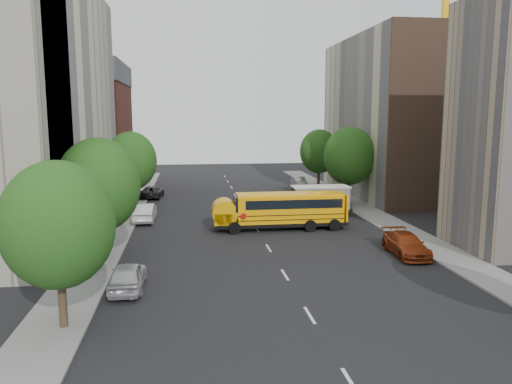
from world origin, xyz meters
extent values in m
plane|color=black|center=(0.00, 0.00, 0.00)|extent=(120.00, 120.00, 0.00)
cube|color=slate|center=(-11.50, 5.00, 0.06)|extent=(3.00, 80.00, 0.12)
cube|color=slate|center=(11.50, 5.00, 0.06)|extent=(3.00, 80.00, 0.12)
cube|color=silver|center=(0.00, 10.00, 0.01)|extent=(0.15, 64.00, 0.01)
cube|color=beige|center=(-18.00, 6.00, 10.00)|extent=(10.00, 26.00, 20.00)
cube|color=maroon|center=(-18.00, 28.00, 6.50)|extent=(10.00, 15.00, 13.00)
cube|color=beige|center=(18.00, 20.00, 9.00)|extent=(10.00, 22.00, 18.00)
cube|color=brown|center=(18.00, 9.00, 9.00)|extent=(10.10, 0.30, 18.00)
cylinder|color=yellow|center=(28.00, 28.00, 17.50)|extent=(1.00, 1.00, 35.00)
cylinder|color=#38281C|center=(-11.00, -14.00, 1.35)|extent=(0.36, 0.36, 2.70)
ellipsoid|color=#1C4312|center=(-11.00, -14.00, 4.65)|extent=(4.80, 4.80, 5.52)
cylinder|color=#38281C|center=(-11.00, -4.00, 1.44)|extent=(0.36, 0.36, 2.88)
ellipsoid|color=#1C4312|center=(-11.00, -4.00, 4.96)|extent=(5.12, 5.12, 5.89)
cylinder|color=#38281C|center=(-11.00, 14.00, 1.40)|extent=(0.36, 0.36, 2.81)
ellipsoid|color=#1C4312|center=(-11.00, 14.00, 4.84)|extent=(4.99, 4.99, 5.74)
cylinder|color=#38281C|center=(11.00, 14.00, 1.48)|extent=(0.36, 0.36, 2.95)
ellipsoid|color=#1C4312|center=(11.00, 14.00, 5.08)|extent=(5.25, 5.25, 6.04)
cylinder|color=#38281C|center=(11.00, 26.00, 1.37)|extent=(0.36, 0.36, 2.74)
ellipsoid|color=#1C4312|center=(11.00, 26.00, 4.71)|extent=(4.86, 4.86, 5.59)
cube|color=black|center=(1.93, 3.75, 0.53)|extent=(10.72, 2.45, 0.29)
cube|color=#FFA805|center=(2.60, 3.75, 1.77)|extent=(8.61, 2.40, 2.20)
cube|color=#FFA805|center=(-2.47, 3.74, 1.10)|extent=(1.72, 2.20, 0.96)
cube|color=black|center=(-1.47, 3.74, 2.25)|extent=(0.48, 2.20, 1.15)
cube|color=#FFA805|center=(2.60, 3.75, 2.89)|extent=(8.61, 2.21, 0.13)
cube|color=black|center=(2.79, 3.75, 2.25)|extent=(7.85, 2.46, 0.72)
cube|color=black|center=(2.60, 3.75, 1.00)|extent=(8.61, 2.46, 0.06)
cube|color=black|center=(2.60, 3.75, 1.39)|extent=(8.61, 2.46, 0.06)
cube|color=#FFA805|center=(6.95, 3.75, 1.77)|extent=(0.15, 2.39, 2.20)
cube|color=#FFA805|center=(0.02, 3.75, 2.98)|extent=(0.57, 0.57, 0.10)
cube|color=#FFA805|center=(4.80, 3.75, 2.98)|extent=(0.57, 0.57, 0.10)
cylinder|color=#FFA805|center=(-2.47, 3.74, 1.58)|extent=(2.01, 2.20, 2.01)
cylinder|color=red|center=(-1.13, 2.45, 1.43)|extent=(0.48, 0.04, 0.48)
cylinder|color=black|center=(-1.80, 2.55, 0.48)|extent=(0.96, 0.29, 0.96)
cylinder|color=black|center=(-1.80, 4.94, 0.48)|extent=(0.96, 0.29, 0.96)
cylinder|color=black|center=(4.03, 2.55, 0.48)|extent=(0.96, 0.29, 0.96)
cylinder|color=black|center=(4.03, 4.95, 0.48)|extent=(0.96, 0.29, 0.96)
cylinder|color=black|center=(5.95, 2.56, 0.48)|extent=(0.96, 0.29, 0.96)
cylinder|color=black|center=(5.95, 4.95, 0.48)|extent=(0.96, 0.29, 0.96)
cube|color=black|center=(6.05, 8.59, 0.55)|extent=(6.57, 2.21, 0.33)
cube|color=silver|center=(6.59, 8.59, 1.69)|extent=(5.04, 2.10, 1.97)
cube|color=silver|center=(3.64, 8.58, 1.37)|extent=(1.54, 2.08, 1.31)
cube|color=silver|center=(6.59, 8.59, 2.73)|extent=(5.26, 2.21, 0.13)
cylinder|color=black|center=(3.64, 7.49, 0.46)|extent=(0.92, 0.28, 0.92)
cylinder|color=black|center=(3.64, 9.67, 0.46)|extent=(0.92, 0.28, 0.92)
cylinder|color=black|center=(6.27, 7.50, 0.46)|extent=(0.92, 0.28, 0.92)
cylinder|color=black|center=(6.26, 9.68, 0.46)|extent=(0.92, 0.28, 0.92)
cylinder|color=black|center=(8.67, 7.51, 0.46)|extent=(0.92, 0.28, 0.92)
cylinder|color=black|center=(8.67, 9.69, 0.46)|extent=(0.92, 0.28, 0.92)
imported|color=#B0AEB5|center=(-8.80, -9.31, 0.75)|extent=(1.83, 4.44, 1.51)
imported|color=silver|center=(-9.34, 8.35, 0.80)|extent=(1.79, 4.90, 1.60)
imported|color=black|center=(-9.60, 21.18, 0.68)|extent=(2.70, 5.08, 1.36)
imported|color=maroon|center=(8.80, -4.96, 0.73)|extent=(2.23, 5.08, 1.45)
imported|color=#373259|center=(9.60, 12.99, 0.73)|extent=(1.86, 4.32, 1.45)
imported|color=#969591|center=(8.80, 27.54, 0.66)|extent=(1.50, 4.05, 1.32)
camera|label=1|loc=(-5.47, -35.57, 9.23)|focal=35.00mm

